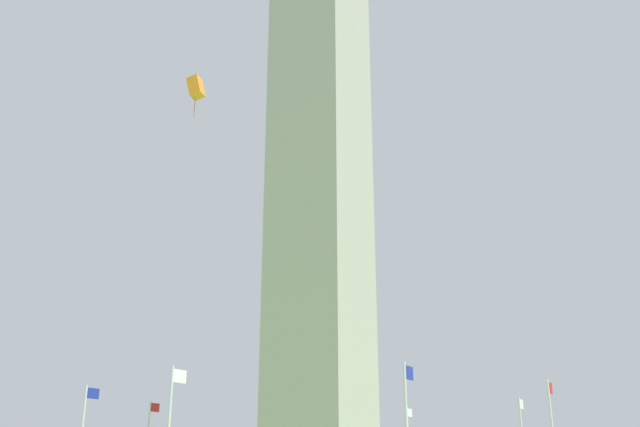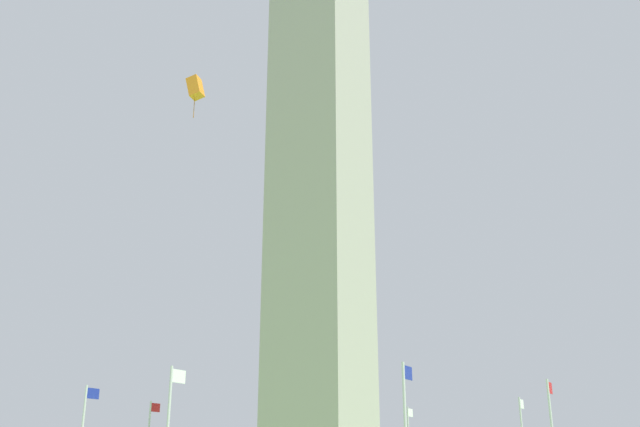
{
  "view_description": "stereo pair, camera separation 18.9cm",
  "coord_description": "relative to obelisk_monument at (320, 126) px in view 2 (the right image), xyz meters",
  "views": [
    {
      "loc": [
        -42.21,
        -23.73,
        2.54
      ],
      "look_at": [
        0.0,
        0.0,
        19.74
      ],
      "focal_mm": 39.94,
      "sensor_mm": 36.0,
      "label": 1
    },
    {
      "loc": [
        -42.11,
        -23.9,
        2.54
      ],
      "look_at": [
        0.0,
        0.0,
        19.74
      ],
      "focal_mm": 39.94,
      "sensor_mm": 36.0,
      "label": 2
    }
  ],
  "objects": [
    {
      "name": "obelisk_monument",
      "position": [
        0.0,
        0.0,
        0.0
      ],
      "size": [
        5.89,
        5.89,
        53.54
      ],
      "color": "#A8A399",
      "rests_on": "ground"
    },
    {
      "name": "kite_orange_box",
      "position": [
        -11.33,
        2.69,
        -1.56
      ],
      "size": [
        0.95,
        1.2,
        2.88
      ],
      "color": "orange"
    }
  ]
}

